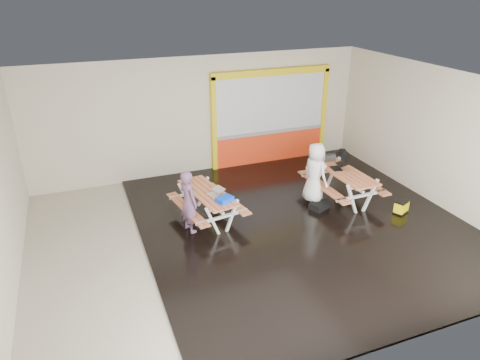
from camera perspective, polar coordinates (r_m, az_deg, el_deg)
name	(u,v)px	position (r m, az deg, el deg)	size (l,w,h in m)	color
room	(255,165)	(9.52, 1.96, 2.01)	(10.02, 8.02, 3.52)	#B7AE9B
deck	(301,223)	(10.79, 7.98, -5.57)	(7.50, 7.98, 0.05)	black
kiosk	(271,119)	(13.86, 4.00, 7.91)	(3.88, 0.16, 3.00)	#F23C17
picnic_table_left	(207,199)	(10.59, -4.29, -2.45)	(1.64, 2.16, 0.79)	#CF794F
picnic_table_right	(343,178)	(11.86, 13.22, 0.30)	(1.53, 2.21, 0.87)	#CF794F
person_left	(189,202)	(10.03, -6.71, -2.80)	(0.55, 0.36, 1.50)	#6A4766
person_right	(315,173)	(11.39, 9.75, 0.92)	(0.78, 0.51, 1.60)	white
laptop_left	(216,193)	(10.34, -3.19, -1.68)	(0.43, 0.41, 0.15)	silver
laptop_right	(338,167)	(11.86, 12.67, 1.70)	(0.44, 0.40, 0.16)	black
blue_pouch	(225,199)	(10.03, -2.00, -2.52)	(0.37, 0.26, 0.11)	#0841E8
toolbox	(328,157)	(12.33, 11.36, 2.90)	(0.41, 0.23, 0.23)	black
backpack	(342,158)	(12.81, 13.10, 2.77)	(0.36, 0.29, 0.52)	black
dark_case	(319,205)	(11.44, 10.26, -3.28)	(0.46, 0.34, 0.17)	black
fluke_bag	(401,207)	(11.75, 20.26, -3.30)	(0.46, 0.39, 0.33)	black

